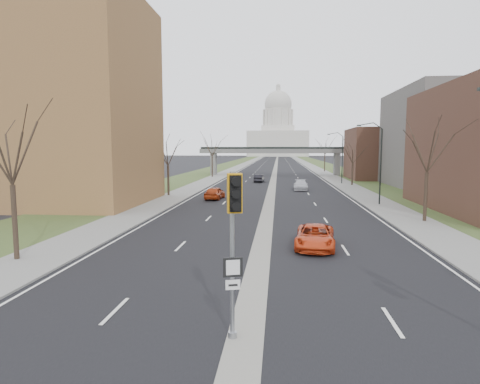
# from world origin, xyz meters

# --- Properties ---
(ground) EXTENTS (700.00, 700.00, 0.00)m
(ground) POSITION_xyz_m (0.00, 0.00, 0.00)
(ground) COLOR black
(ground) RESTS_ON ground
(road_surface) EXTENTS (20.00, 600.00, 0.01)m
(road_surface) POSITION_xyz_m (0.00, 150.00, 0.01)
(road_surface) COLOR black
(road_surface) RESTS_ON ground
(median_strip) EXTENTS (1.20, 600.00, 0.02)m
(median_strip) POSITION_xyz_m (0.00, 150.00, 0.00)
(median_strip) COLOR gray
(median_strip) RESTS_ON ground
(sidewalk_right) EXTENTS (4.00, 600.00, 0.12)m
(sidewalk_right) POSITION_xyz_m (12.00, 150.00, 0.06)
(sidewalk_right) COLOR gray
(sidewalk_right) RESTS_ON ground
(sidewalk_left) EXTENTS (4.00, 600.00, 0.12)m
(sidewalk_left) POSITION_xyz_m (-12.00, 150.00, 0.06)
(sidewalk_left) COLOR gray
(sidewalk_left) RESTS_ON ground
(grass_verge_right) EXTENTS (8.00, 600.00, 0.10)m
(grass_verge_right) POSITION_xyz_m (18.00, 150.00, 0.05)
(grass_verge_right) COLOR #344720
(grass_verge_right) RESTS_ON ground
(grass_verge_left) EXTENTS (8.00, 600.00, 0.10)m
(grass_verge_left) POSITION_xyz_m (-18.00, 150.00, 0.05)
(grass_verge_left) COLOR #344720
(grass_verge_left) RESTS_ON ground
(apartment_building) EXTENTS (25.00, 16.00, 22.00)m
(apartment_building) POSITION_xyz_m (-26.00, 30.00, 11.00)
(apartment_building) COLOR olive
(apartment_building) RESTS_ON ground
(commercial_block_mid) EXTENTS (18.00, 22.00, 15.00)m
(commercial_block_mid) POSITION_xyz_m (28.00, 52.00, 7.50)
(commercial_block_mid) COLOR #5D5A55
(commercial_block_mid) RESTS_ON ground
(commercial_block_far) EXTENTS (14.00, 14.00, 10.00)m
(commercial_block_far) POSITION_xyz_m (22.00, 70.00, 5.00)
(commercial_block_far) COLOR #523426
(commercial_block_far) RESTS_ON ground
(pedestrian_bridge) EXTENTS (34.00, 3.00, 6.45)m
(pedestrian_bridge) POSITION_xyz_m (0.00, 80.00, 4.84)
(pedestrian_bridge) COLOR slate
(pedestrian_bridge) RESTS_ON ground
(capitol) EXTENTS (48.00, 42.00, 55.75)m
(capitol) POSITION_xyz_m (0.00, 320.00, 18.60)
(capitol) COLOR silver
(capitol) RESTS_ON ground
(streetlight_mid) EXTENTS (2.61, 0.20, 8.70)m
(streetlight_mid) POSITION_xyz_m (10.99, 32.00, 6.95)
(streetlight_mid) COLOR black
(streetlight_mid) RESTS_ON sidewalk_right
(streetlight_far) EXTENTS (2.61, 0.20, 8.70)m
(streetlight_far) POSITION_xyz_m (10.99, 58.00, 6.95)
(streetlight_far) COLOR black
(streetlight_far) RESTS_ON sidewalk_right
(tree_left_a) EXTENTS (7.20, 7.20, 9.40)m
(tree_left_a) POSITION_xyz_m (-13.00, 8.00, 6.64)
(tree_left_a) COLOR #382B21
(tree_left_a) RESTS_ON sidewalk_left
(tree_left_b) EXTENTS (6.75, 6.75, 8.81)m
(tree_left_b) POSITION_xyz_m (-13.00, 38.00, 6.23)
(tree_left_b) COLOR #382B21
(tree_left_b) RESTS_ON sidewalk_left
(tree_left_c) EXTENTS (7.65, 7.65, 9.99)m
(tree_left_c) POSITION_xyz_m (-13.00, 72.00, 7.04)
(tree_left_c) COLOR #382B21
(tree_left_c) RESTS_ON sidewalk_left
(tree_right_a) EXTENTS (7.20, 7.20, 9.40)m
(tree_right_a) POSITION_xyz_m (13.00, 22.00, 6.64)
(tree_right_a) COLOR #382B21
(tree_right_a) RESTS_ON sidewalk_right
(tree_right_b) EXTENTS (6.30, 6.30, 8.22)m
(tree_right_b) POSITION_xyz_m (13.00, 55.00, 5.82)
(tree_right_b) COLOR #382B21
(tree_right_b) RESTS_ON sidewalk_right
(tree_right_c) EXTENTS (7.65, 7.65, 9.99)m
(tree_right_c) POSITION_xyz_m (13.00, 95.00, 7.04)
(tree_right_c) COLOR #382B21
(tree_right_c) RESTS_ON sidewalk_right
(signal_pole_median) EXTENTS (0.70, 0.89, 5.33)m
(signal_pole_median) POSITION_xyz_m (-0.33, 0.04, 3.71)
(signal_pole_median) COLOR gray
(signal_pole_median) RESTS_ON ground
(car_left_near) EXTENTS (2.20, 4.60, 1.52)m
(car_left_near) POSITION_xyz_m (-6.60, 35.39, 0.76)
(car_left_near) COLOR #A33512
(car_left_near) RESTS_ON ground
(car_left_far) EXTENTS (1.76, 4.37, 1.41)m
(car_left_far) POSITION_xyz_m (-2.50, 60.62, 0.71)
(car_left_far) COLOR black
(car_left_far) RESTS_ON ground
(car_right_near) EXTENTS (2.80, 5.19, 1.39)m
(car_right_near) POSITION_xyz_m (3.26, 12.50, 0.69)
(car_right_near) COLOR red
(car_right_near) RESTS_ON ground
(car_right_mid) EXTENTS (2.17, 4.99, 1.43)m
(car_right_mid) POSITION_xyz_m (4.25, 47.27, 0.72)
(car_right_mid) COLOR #B7B8BF
(car_right_mid) RESTS_ON ground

